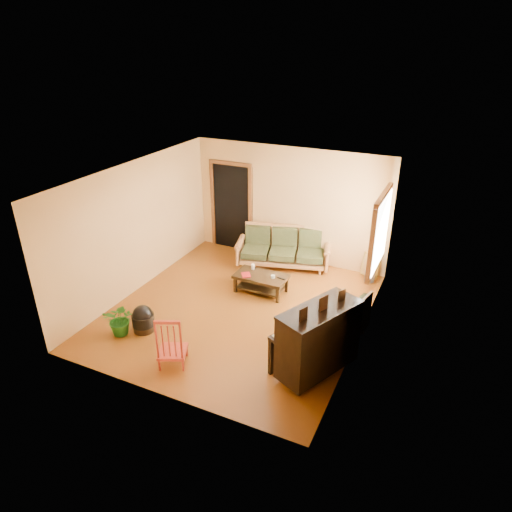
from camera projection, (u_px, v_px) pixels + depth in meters
The scene contains 16 objects.
floor at pixel (239, 310), 8.66m from camera, with size 5.00×5.00×0.00m, color #5B2D0C.
doorway at pixel (232, 208), 10.78m from camera, with size 1.08×0.16×2.05m, color black.
window at pixel (380, 232), 8.22m from camera, with size 0.12×1.36×1.46m, color white.
sofa at pixel (283, 248), 10.13m from camera, with size 2.03×0.85×0.87m, color #996238.
coffee_table at pixel (261, 284), 9.18m from camera, with size 1.05×0.57×0.38m, color black.
armchair at pixel (341, 314), 7.73m from camera, with size 0.82×0.86×0.86m, color #996238.
piano at pixel (318, 341), 6.80m from camera, with size 0.77×1.31×1.16m, color black.
footstool at pixel (143, 321), 7.98m from camera, with size 0.39×0.39×0.37m, color black.
red_chair at pixel (172, 339), 7.05m from camera, with size 0.43×0.47×0.92m, color maroon.
leaning_frame at pixel (371, 266), 9.72m from camera, with size 0.41×0.09×0.55m, color #B4983C.
ceramic_crock at pixel (370, 276), 9.61m from camera, with size 0.21×0.21×0.26m, color #2E478A.
potted_plant at pixel (121, 319), 7.84m from camera, with size 0.53×0.46×0.59m, color #1D5F1B.
book at pixel (242, 275), 9.07m from camera, with size 0.17×0.22×0.02m, color #A4151A.
candle at pixel (253, 267), 9.31m from camera, with size 0.07×0.07×0.12m, color silver.
glass_jar at pixel (273, 277), 8.99m from camera, with size 0.08×0.08×0.06m, color white.
remote at pixel (281, 278), 8.97m from camera, with size 0.17×0.04×0.02m, color black.
Camera 1 is at (3.39, -6.52, 4.69)m, focal length 32.00 mm.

